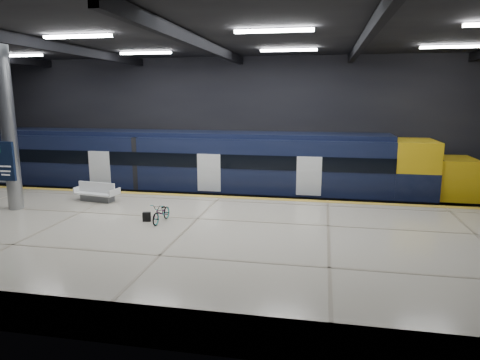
# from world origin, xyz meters

# --- Properties ---
(ground) EXTENTS (30.00, 30.00, 0.00)m
(ground) POSITION_xyz_m (0.00, 0.00, 0.00)
(ground) COLOR black
(ground) RESTS_ON ground
(room_shell) EXTENTS (30.10, 16.10, 8.05)m
(room_shell) POSITION_xyz_m (-0.00, 0.00, 5.72)
(room_shell) COLOR black
(room_shell) RESTS_ON ground
(platform) EXTENTS (30.00, 11.00, 1.10)m
(platform) POSITION_xyz_m (0.00, -2.50, 0.55)
(platform) COLOR beige
(platform) RESTS_ON ground
(safety_strip) EXTENTS (30.00, 0.40, 0.01)m
(safety_strip) POSITION_xyz_m (0.00, 2.75, 1.11)
(safety_strip) COLOR gold
(safety_strip) RESTS_ON platform
(rails) EXTENTS (30.00, 1.52, 0.16)m
(rails) POSITION_xyz_m (0.00, 5.50, 0.08)
(rails) COLOR gray
(rails) RESTS_ON ground
(train) EXTENTS (29.40, 2.84, 3.79)m
(train) POSITION_xyz_m (-2.10, 5.50, 2.06)
(train) COLOR black
(train) RESTS_ON ground
(bench) EXTENTS (2.08, 1.12, 0.87)m
(bench) POSITION_xyz_m (-5.30, 0.88, 1.41)
(bench) COLOR #595B60
(bench) RESTS_ON platform
(bicycle) EXTENTS (0.59, 1.45, 0.75)m
(bicycle) POSITION_xyz_m (-1.21, -1.71, 1.47)
(bicycle) COLOR #99999E
(bicycle) RESTS_ON platform
(pannier_bag) EXTENTS (0.34, 0.25, 0.35)m
(pannier_bag) POSITION_xyz_m (-1.81, -1.71, 1.28)
(pannier_bag) COLOR black
(pannier_bag) RESTS_ON platform
(info_column) EXTENTS (0.90, 0.78, 6.90)m
(info_column) POSITION_xyz_m (-8.00, -1.03, 4.46)
(info_column) COLOR #9EA0A5
(info_column) RESTS_ON platform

